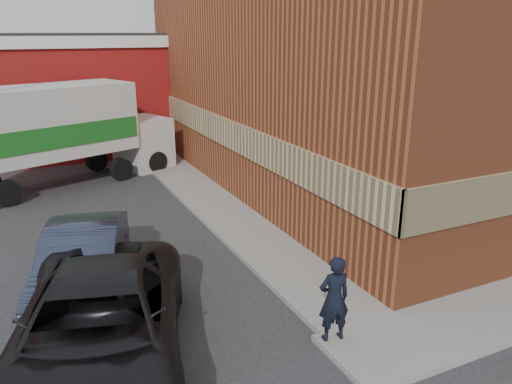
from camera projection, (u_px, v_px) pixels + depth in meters
name	position (u px, v px, depth m)	size (l,w,h in m)	color
ground	(333.00, 334.00, 9.83)	(90.00, 90.00, 0.00)	#28282B
brick_building	(391.00, 58.00, 19.59)	(14.25, 18.25, 9.36)	brown
sidewalk_west	(205.00, 197.00, 17.78)	(1.80, 18.00, 0.12)	gray
man	(334.00, 299.00, 9.23)	(0.62, 0.41, 1.70)	black
sedan	(83.00, 261.00, 11.20)	(1.63, 4.68, 1.54)	#282E43
suv_a	(98.00, 330.00, 8.46)	(2.85, 6.19, 1.72)	black
box_truck	(71.00, 127.00, 19.01)	(8.03, 4.78, 3.81)	silver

